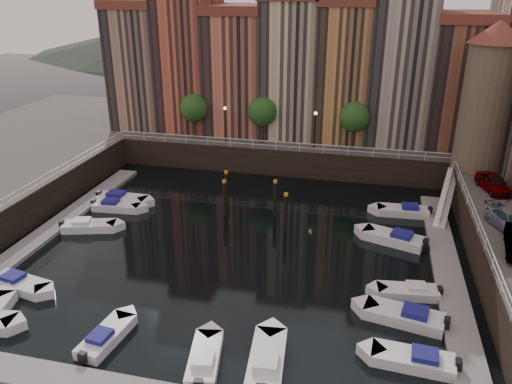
% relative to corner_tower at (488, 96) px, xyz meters
% --- Properties ---
extents(ground, '(200.00, 200.00, 0.00)m').
position_rel_corner_tower_xyz_m(ground, '(-20.00, -14.50, -10.19)').
color(ground, black).
rests_on(ground, ground).
extents(quay_far, '(80.00, 20.00, 3.00)m').
position_rel_corner_tower_xyz_m(quay_far, '(-20.00, 11.50, -8.69)').
color(quay_far, black).
rests_on(quay_far, ground).
extents(dock_left, '(2.00, 28.00, 0.35)m').
position_rel_corner_tower_xyz_m(dock_left, '(-36.20, -15.50, -10.02)').
color(dock_left, gray).
rests_on(dock_left, ground).
extents(dock_right, '(2.00, 28.00, 0.35)m').
position_rel_corner_tower_xyz_m(dock_right, '(-3.80, -15.50, -10.02)').
color(dock_right, gray).
rests_on(dock_right, ground).
extents(mountains, '(145.00, 100.00, 18.00)m').
position_rel_corner_tower_xyz_m(mountains, '(-18.28, 95.50, -2.28)').
color(mountains, '#2D382D').
rests_on(mountains, ground).
extents(far_terrace, '(48.70, 10.30, 17.50)m').
position_rel_corner_tower_xyz_m(far_terrace, '(-16.69, 9.00, 0.76)').
color(far_terrace, '#987761').
rests_on(far_terrace, quay_far).
extents(corner_tower, '(5.20, 5.20, 13.80)m').
position_rel_corner_tower_xyz_m(corner_tower, '(0.00, 0.00, 0.00)').
color(corner_tower, '#6B5B4C').
rests_on(corner_tower, quay_right).
extents(promenade_trees, '(21.20, 3.20, 5.20)m').
position_rel_corner_tower_xyz_m(promenade_trees, '(-21.33, 3.70, -3.61)').
color(promenade_trees, black).
rests_on(promenade_trees, quay_far).
extents(street_lamps, '(10.36, 0.36, 4.18)m').
position_rel_corner_tower_xyz_m(street_lamps, '(-21.00, 2.70, -4.30)').
color(street_lamps, black).
rests_on(street_lamps, quay_far).
extents(railings, '(36.08, 34.04, 0.52)m').
position_rel_corner_tower_xyz_m(railings, '(-20.00, -9.62, -6.41)').
color(railings, white).
rests_on(railings, ground).
extents(gangway, '(2.78, 8.32, 3.73)m').
position_rel_corner_tower_xyz_m(gangway, '(-2.90, -4.50, -8.28)').
color(gangway, white).
rests_on(gangway, ground).
extents(mooring_pilings, '(6.77, 4.37, 3.78)m').
position_rel_corner_tower_xyz_m(mooring_pilings, '(-20.07, -9.10, -8.54)').
color(mooring_pilings, black).
rests_on(mooring_pilings, ground).
extents(boat_left_1, '(4.80, 2.48, 1.08)m').
position_rel_corner_tower_xyz_m(boat_left_1, '(-33.11, -24.21, -9.83)').
color(boat_left_1, silver).
rests_on(boat_left_1, ground).
extents(boat_left_2, '(4.86, 2.88, 1.09)m').
position_rel_corner_tower_xyz_m(boat_left_2, '(-33.20, -15.03, -9.83)').
color(boat_left_2, silver).
rests_on(boat_left_2, ground).
extents(boat_left_3, '(4.78, 2.06, 1.08)m').
position_rel_corner_tower_xyz_m(boat_left_3, '(-32.86, -10.70, -9.83)').
color(boat_left_3, silver).
rests_on(boat_left_3, ground).
extents(boat_left_4, '(5.13, 1.88, 1.18)m').
position_rel_corner_tower_xyz_m(boat_left_4, '(-33.10, -9.12, -9.80)').
color(boat_left_4, silver).
rests_on(boat_left_4, ground).
extents(boat_right_0, '(4.85, 2.05, 1.10)m').
position_rel_corner_tower_xyz_m(boat_right_0, '(-6.68, -25.81, -9.82)').
color(boat_right_0, silver).
rests_on(boat_right_0, ground).
extents(boat_right_1, '(5.31, 2.80, 1.19)m').
position_rel_corner_tower_xyz_m(boat_right_1, '(-7.02, -21.89, -9.79)').
color(boat_right_1, silver).
rests_on(boat_right_1, ground).
extents(boat_right_2, '(4.41, 2.07, 0.99)m').
position_rel_corner_tower_xyz_m(boat_right_2, '(-6.69, -18.92, -9.86)').
color(boat_right_2, silver).
rests_on(boat_right_2, ground).
extents(boat_right_3, '(5.35, 3.36, 1.20)m').
position_rel_corner_tower_xyz_m(boat_right_3, '(-7.47, -11.37, -9.79)').
color(boat_right_3, silver).
rests_on(boat_right_3, ground).
extents(boat_right_4, '(4.91, 2.03, 1.12)m').
position_rel_corner_tower_xyz_m(boat_right_4, '(-6.54, -5.59, -9.82)').
color(boat_right_4, silver).
rests_on(boat_right_4, ground).
extents(boat_near_1, '(2.09, 4.51, 1.02)m').
position_rel_corner_tower_xyz_m(boat_near_1, '(-24.42, -27.97, -9.85)').
color(boat_near_1, silver).
rests_on(boat_near_1, ground).
extents(boat_near_2, '(2.38, 4.63, 1.04)m').
position_rel_corner_tower_xyz_m(boat_near_2, '(-18.08, -28.44, -9.84)').
color(boat_near_2, silver).
rests_on(boat_near_2, ground).
extents(boat_near_3, '(2.36, 5.30, 1.20)m').
position_rel_corner_tower_xyz_m(boat_near_3, '(-14.67, -27.86, -9.79)').
color(boat_near_3, silver).
rests_on(boat_near_3, ground).
extents(car_a, '(2.82, 4.62, 1.47)m').
position_rel_corner_tower_xyz_m(car_a, '(0.52, -5.67, -6.46)').
color(car_a, gray).
rests_on(car_a, quay_right).
extents(car_c, '(3.55, 5.34, 1.44)m').
position_rel_corner_tower_xyz_m(car_c, '(0.33, -13.52, -6.48)').
color(car_c, gray).
rests_on(car_c, quay_right).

